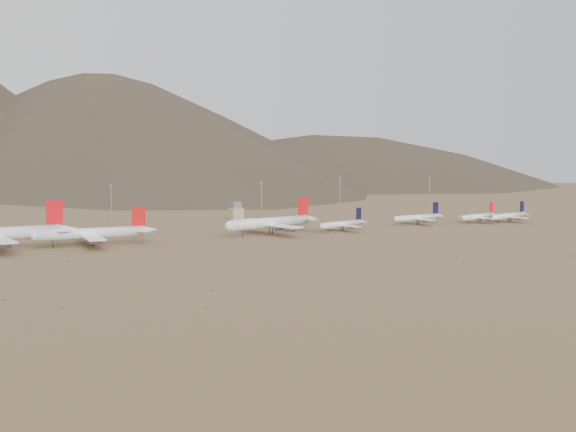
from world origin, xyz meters
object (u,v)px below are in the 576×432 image
widebody_centre (91,233)px  narrowbody_b (418,218)px  narrowbody_a (343,224)px  control_tower (236,212)px  widebody_east (270,222)px

widebody_centre → narrowbody_b: 210.16m
widebody_centre → narrowbody_a: (147.66, -2.63, -2.36)m
widebody_centre → control_tower: size_ratio=5.35×
narrowbody_a → control_tower: bearing=92.0°
control_tower → narrowbody_a: bearing=-72.1°
widebody_east → narrowbody_b: bearing=-10.4°
narrowbody_b → widebody_east: bearing=177.5°
widebody_east → control_tower: widebody_east is taller
narrowbody_b → control_tower: size_ratio=3.42×
narrowbody_a → control_tower: narrowbody_a is taller
widebody_east → narrowbody_a: size_ratio=1.71×
widebody_centre → narrowbody_b: bearing=5.9°
widebody_centre → widebody_east: size_ratio=0.98×
widebody_centre → widebody_east: (102.31, 2.70, 0.26)m
narrowbody_a → control_tower: (-28.81, 89.18, 1.10)m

